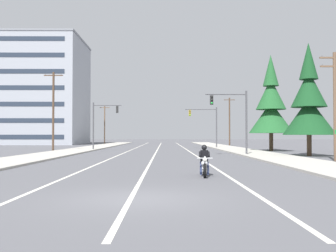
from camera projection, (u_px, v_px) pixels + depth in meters
ground_plane at (136, 199)px, 11.91m from camera, size 400.00×400.00×0.00m
lane_stripe_center at (158, 149)px, 56.90m from camera, size 0.16×100.00×0.01m
lane_stripe_left at (134, 149)px, 56.87m from camera, size 0.16×100.00×0.01m
lane_stripe_right at (185, 149)px, 56.92m from camera, size 0.16×100.00×0.01m
sidewalk_kerb_right at (236, 150)px, 51.97m from camera, size 4.40×110.00×0.14m
sidewalk_kerb_left at (81, 150)px, 51.83m from camera, size 4.40×110.00×0.14m
motorcycle_with_rider at (204, 164)px, 18.52m from camera, size 0.70×2.19×1.46m
traffic_signal_near_right at (235, 113)px, 38.12m from camera, size 4.03×0.41×6.20m
traffic_signal_near_left at (101, 119)px, 51.75m from camera, size 3.73×0.47×6.20m
traffic_signal_mid_right at (207, 121)px, 59.94m from camera, size 4.82×0.37×6.20m
utility_pole_right_near at (335, 102)px, 29.60m from camera, size 2.25×0.26×8.10m
utility_pole_left_near at (53, 110)px, 48.57m from camera, size 2.32×0.26×9.67m
utility_pole_right_far at (230, 121)px, 73.51m from camera, size 2.03×0.26×8.91m
utility_pole_left_far at (105, 124)px, 92.54m from camera, size 2.27×0.26×8.83m
conifer_tree_right_verge_near at (309, 104)px, 36.93m from camera, size 4.80×4.80×10.56m
conifer_tree_right_verge_far at (271, 107)px, 49.23m from camera, size 5.42×5.42×11.93m
apartment_building_far_left_block at (38, 92)px, 88.72m from camera, size 20.21×19.43×23.32m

